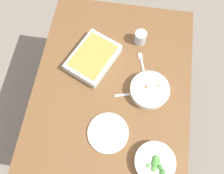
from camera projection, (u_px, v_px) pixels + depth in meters
ground_plane at (112, 119)px, 2.08m from camera, size 6.00×6.00×0.00m
dining_table at (112, 92)px, 1.48m from camera, size 1.20×0.90×0.74m
stew_bowl at (149, 91)px, 1.35m from camera, size 0.22×0.22×0.06m
broccoli_bowl at (155, 162)px, 1.21m from camera, size 0.21×0.21×0.07m
baking_dish at (93, 58)px, 1.43m from camera, size 0.36×0.32×0.06m
drink_cup at (140, 38)px, 1.47m from camera, size 0.07×0.07×0.08m
side_plate at (108, 133)px, 1.29m from camera, size 0.22×0.22×0.01m
spoon_by_stew at (134, 94)px, 1.37m from camera, size 0.06×0.17×0.01m
spoon_by_broccoli at (160, 157)px, 1.25m from camera, size 0.14×0.14×0.01m
fork_on_table at (142, 64)px, 1.44m from camera, size 0.17×0.07×0.01m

